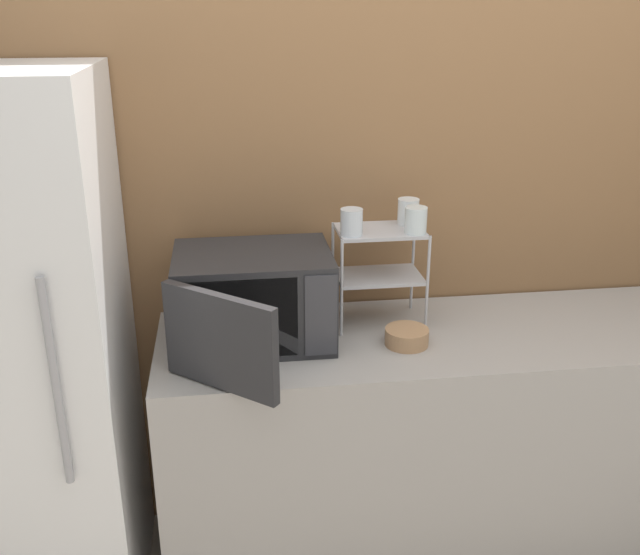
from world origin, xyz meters
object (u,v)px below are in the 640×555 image
Objects in this scene: microwave at (252,299)px; glass_back_right at (408,211)px; glass_front_left at (351,222)px; glass_front_right at (416,220)px; refrigerator at (16,362)px; dish_rack at (379,256)px; bowl at (407,337)px.

glass_back_right reaches higher than microwave.
glass_front_left is 1.00× the size of glass_back_right.
glass_front_right is 1.34m from refrigerator.
glass_front_right is at bearing 4.43° from microwave.
microwave is at bearing 2.52° from refrigerator.
glass_front_left is 1.14m from refrigerator.
glass_back_right is at bearing 15.12° from microwave.
dish_rack is at bearing -156.08° from glass_back_right.
glass_front_left is (0.33, 0.05, 0.23)m from microwave.
bowl is 0.08× the size of refrigerator.
glass_front_right is at bearing -90.79° from glass_back_right.
glass_front_right is 0.05× the size of refrigerator.
glass_back_right is (0.54, 0.15, 0.23)m from microwave.
glass_front_right is at bearing 69.89° from bowl.
glass_back_right reaches higher than bowl.
bowl is at bearing -74.00° from dish_rack.
refrigerator reaches higher than dish_rack.
glass_back_right is at bearing 7.95° from refrigerator.
glass_back_right is 1.00× the size of glass_front_right.
microwave reaches higher than bowl.
dish_rack reaches higher than bowl.
glass_front_right is (0.54, 0.04, 0.23)m from microwave.
glass_front_left reaches higher than dish_rack.
glass_front_left is 0.23m from glass_back_right.
bowl is (0.49, -0.09, -0.12)m from microwave.
refrigerator is (-1.07, -0.08, -0.39)m from glass_front_left.
bowl is at bearing -110.11° from glass_front_right.
microwave is 0.76m from refrigerator.
glass_front_right is (0.10, -0.06, 0.14)m from dish_rack.
refrigerator is (-1.28, -0.07, -0.39)m from glass_front_right.
glass_front_left is 0.61× the size of bowl.
microwave is 0.59m from glass_front_right.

